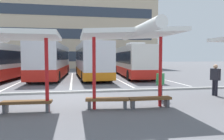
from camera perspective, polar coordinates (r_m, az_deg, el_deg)
name	(u,v)px	position (r m, az deg, el deg)	size (l,w,h in m)	color
ground_plane	(70,99)	(10.91, -11.64, -7.77)	(160.00, 160.00, 0.00)	slate
terminal_building	(73,27)	(44.49, -10.83, 11.52)	(33.28, 10.61, 19.35)	#C6B293
coach_bus_1	(52,61)	(21.90, -16.39, 2.34)	(3.22, 11.70, 3.72)	silver
coach_bus_2	(91,60)	(21.46, -5.82, 2.64)	(3.04, 11.31, 3.79)	silver
coach_bus_3	(132,62)	(22.64, 5.60, 2.35)	(3.29, 11.41, 3.58)	silver
lane_stripe_1	(25,80)	(21.17, -22.85, -2.47)	(0.16, 14.00, 0.01)	white
lane_stripe_2	(72,79)	(20.67, -11.08, -2.39)	(0.16, 14.00, 0.01)	white
lane_stripe_3	(115,78)	(21.07, 0.75, -2.22)	(0.16, 14.00, 0.01)	white
lane_stripe_4	(155,77)	(22.31, 11.69, -1.97)	(0.16, 14.00, 0.01)	white
bench_2	(27,104)	(8.69, -22.51, -8.60)	(1.89, 0.52, 0.45)	brown
waiting_shelter_2	(130,35)	(8.40, 5.05, 9.50)	(3.87, 4.84, 3.25)	red
bench_3	(107,101)	(8.58, -1.33, -8.50)	(1.81, 0.64, 0.45)	brown
bench_4	(150,100)	(8.92, 10.43, -8.09)	(1.81, 0.42, 0.45)	brown
platform_kerb	(70,92)	(12.54, -11.49, -6.01)	(44.00, 0.24, 0.12)	#ADADA8
waiting_passenger_2	(160,83)	(10.44, 13.24, -3.42)	(0.48, 0.45, 1.55)	black
waiting_passenger_3	(215,77)	(12.71, 26.67, -1.86)	(0.35, 0.54, 1.74)	black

